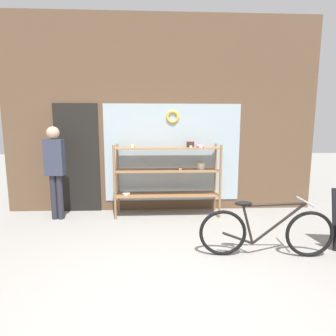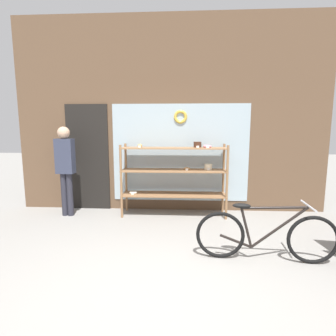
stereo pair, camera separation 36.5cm
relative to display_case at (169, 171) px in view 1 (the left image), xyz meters
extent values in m
plane|color=gray|center=(-0.12, -2.39, -0.84)|extent=(30.00, 30.00, 0.00)
cube|color=brown|center=(-0.12, 0.37, 1.04)|extent=(6.07, 0.08, 3.75)
cube|color=#A3B7C1|center=(0.08, 0.32, 0.31)|extent=(2.66, 0.02, 1.90)
cube|color=black|center=(-1.77, 0.31, 0.21)|extent=(0.84, 0.03, 2.10)
torus|color=gold|center=(0.08, 0.30, 1.01)|extent=(0.26, 0.06, 0.26)
cylinder|color=#8E6642|center=(-0.98, -0.22, -0.17)|extent=(0.04, 0.04, 1.34)
cylinder|color=#8E6642|center=(0.92, -0.22, -0.17)|extent=(0.04, 0.04, 1.34)
cylinder|color=#8E6642|center=(-0.98, 0.21, -0.17)|extent=(0.04, 0.04, 1.34)
cylinder|color=#8E6642|center=(0.92, 0.21, -0.17)|extent=(0.04, 0.04, 1.34)
cube|color=#8E6642|center=(-0.03, -0.01, -0.44)|extent=(1.94, 0.46, 0.02)
cube|color=#8E6642|center=(-0.03, -0.01, 0.02)|extent=(1.94, 0.46, 0.02)
cube|color=#8E6642|center=(-0.03, -0.01, 0.43)|extent=(1.94, 0.46, 0.02)
cylinder|color=beige|center=(0.61, 0.07, 0.08)|extent=(0.14, 0.14, 0.11)
cube|color=white|center=(0.61, -0.01, 0.04)|extent=(0.05, 0.00, 0.04)
ellipsoid|color=tan|center=(-0.67, 0.04, 0.47)|extent=(0.09, 0.08, 0.06)
cube|color=white|center=(-0.67, -0.01, 0.46)|extent=(0.05, 0.00, 0.04)
cylinder|color=#422619|center=(0.40, 0.07, 0.49)|extent=(0.14, 0.14, 0.10)
cube|color=white|center=(0.40, -0.01, 0.46)|extent=(0.05, 0.00, 0.04)
torus|color=#B27A42|center=(0.21, 0.03, 0.05)|extent=(0.13, 0.13, 0.04)
cube|color=white|center=(0.21, -0.04, 0.04)|extent=(0.05, 0.00, 0.04)
torus|color=pink|center=(0.58, 0.00, 0.47)|extent=(0.15, 0.15, 0.05)
cube|color=white|center=(0.58, -0.09, 0.46)|extent=(0.05, 0.00, 0.04)
torus|color=beige|center=(-0.80, -0.02, -0.41)|extent=(0.15, 0.15, 0.04)
cube|color=white|center=(-0.80, -0.10, -0.41)|extent=(0.05, 0.00, 0.04)
torus|color=black|center=(0.60, -1.66, -0.54)|extent=(0.60, 0.09, 0.60)
torus|color=black|center=(1.69, -1.75, -0.54)|extent=(0.60, 0.09, 0.60)
cylinder|color=black|center=(1.30, -1.72, -0.40)|extent=(0.65, 0.08, 0.56)
cylinder|color=black|center=(1.23, -1.71, -0.16)|extent=(0.77, 0.09, 0.07)
cylinder|color=black|center=(0.92, -1.69, -0.42)|extent=(0.17, 0.05, 0.50)
cylinder|color=black|center=(0.80, -1.68, -0.60)|extent=(0.39, 0.06, 0.17)
ellipsoid|color=black|center=(0.85, -1.68, -0.15)|extent=(0.23, 0.11, 0.06)
cylinder|color=#B2B2B7|center=(1.61, -1.74, -0.12)|extent=(0.06, 0.46, 0.02)
cylinder|color=#282833|center=(-2.09, -0.15, -0.43)|extent=(0.11, 0.11, 0.81)
cylinder|color=#282833|center=(-1.98, -0.15, -0.43)|extent=(0.11, 0.11, 0.81)
cube|color=#33384C|center=(-2.03, -0.15, 0.29)|extent=(0.33, 0.19, 0.64)
sphere|color=tan|center=(-2.03, -0.15, 0.72)|extent=(0.22, 0.22, 0.22)
camera|label=1|loc=(-0.24, -4.82, 0.78)|focal=28.00mm
camera|label=2|loc=(0.12, -4.82, 0.78)|focal=28.00mm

